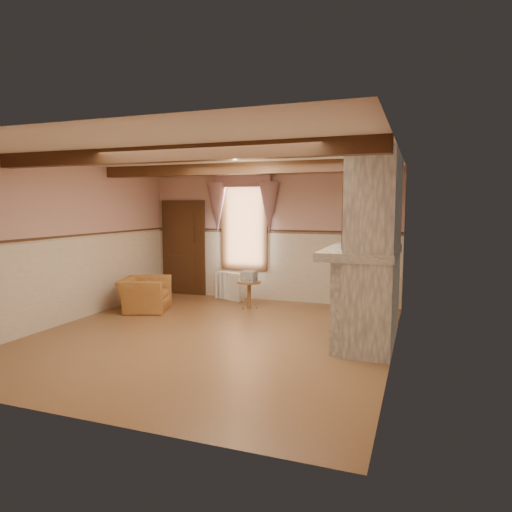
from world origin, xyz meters
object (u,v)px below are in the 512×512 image
(armchair, at_px, (145,294))
(bowl, at_px, (364,244))
(side_table, at_px, (249,295))
(radiator, at_px, (230,286))
(oil_lamp, at_px, (368,236))
(mantel_clock, at_px, (369,238))

(armchair, bearing_deg, bowl, -114.31)
(side_table, xyz_separation_m, radiator, (-0.69, 0.65, 0.02))
(oil_lamp, bearing_deg, side_table, 161.88)
(bowl, bearing_deg, radiator, 147.87)
(armchair, distance_m, radiator, 1.92)
(oil_lamp, bearing_deg, armchair, -178.60)
(bowl, height_order, oil_lamp, oil_lamp)
(bowl, distance_m, oil_lamp, 0.51)
(radiator, bearing_deg, armchair, -107.94)
(armchair, height_order, oil_lamp, oil_lamp)
(bowl, distance_m, mantel_clock, 0.64)
(armchair, distance_m, bowl, 4.41)
(armchair, xyz_separation_m, radiator, (1.16, 1.53, -0.02))
(bowl, bearing_deg, mantel_clock, 90.00)
(radiator, height_order, mantel_clock, mantel_clock)
(bowl, bearing_deg, side_table, 151.73)
(bowl, xyz_separation_m, mantel_clock, (0.00, 0.64, 0.06))
(bowl, relative_size, mantel_clock, 1.49)
(armchair, relative_size, radiator, 1.41)
(side_table, distance_m, mantel_clock, 2.77)
(armchair, height_order, radiator, armchair)
(bowl, height_order, mantel_clock, mantel_clock)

